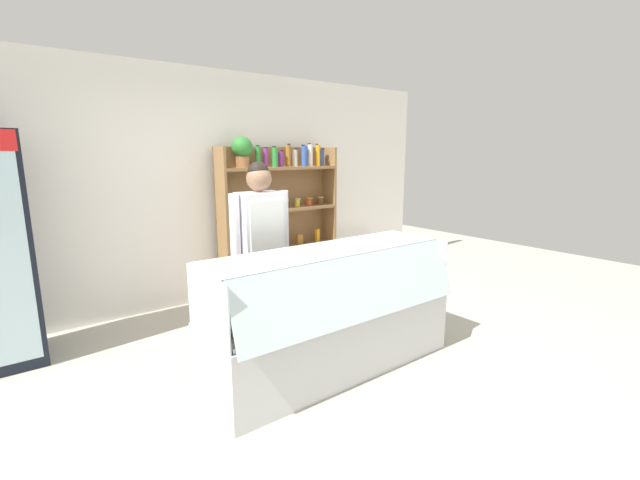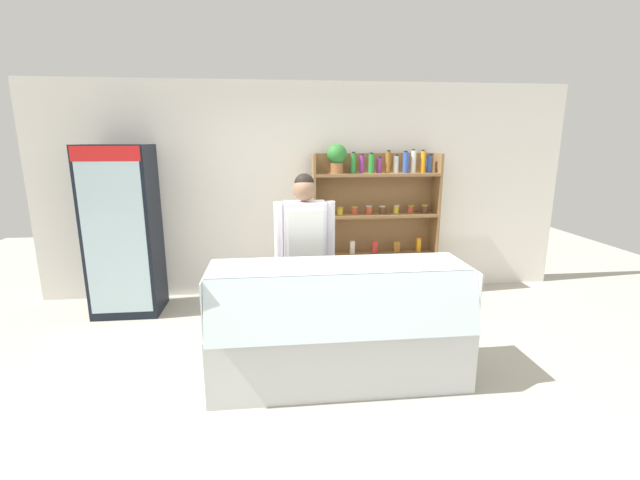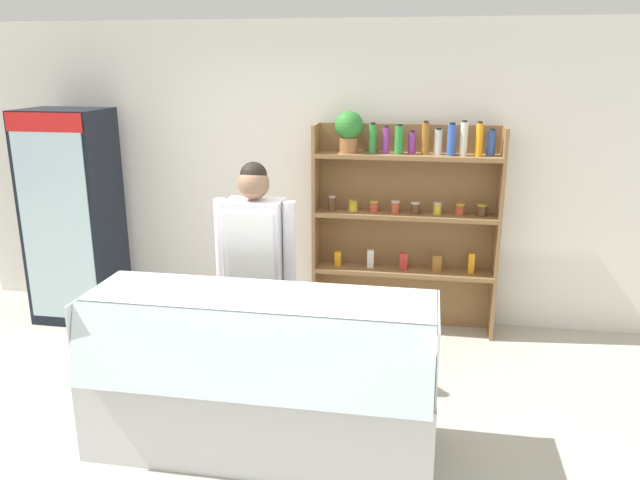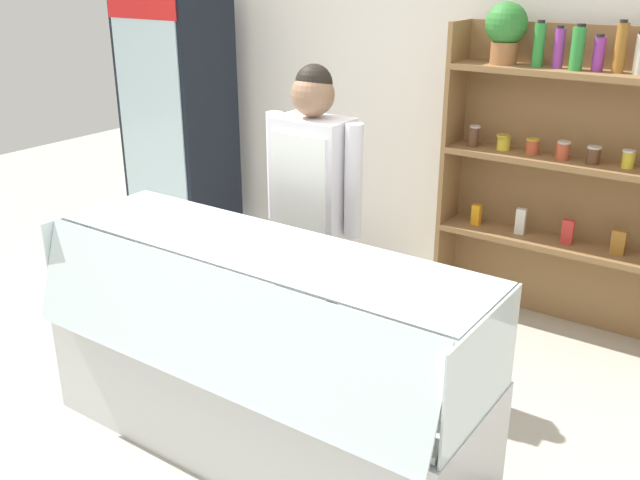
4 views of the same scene
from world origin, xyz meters
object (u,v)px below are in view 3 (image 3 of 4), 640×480
Objects in this scene: deli_display_case at (260,402)px; shop_clerk at (255,259)px; drinks_fridge at (73,217)px; shelving_unit at (401,210)px.

deli_display_case is 1.03m from shop_clerk.
drinks_fridge is 2.90m from deli_display_case.
shop_clerk reaches higher than deli_display_case.
shelving_unit is at bearing 5.48° from drinks_fridge.
deli_display_case is (-0.74, -2.03, -0.78)m from shelving_unit.
shop_clerk is (2.01, -1.01, 0.03)m from drinks_fridge.
deli_display_case is at bearing -110.04° from shelving_unit.
shelving_unit is 0.92× the size of deli_display_case.
shelving_unit reaches higher than shop_clerk.
shelving_unit is 2.30m from deli_display_case.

